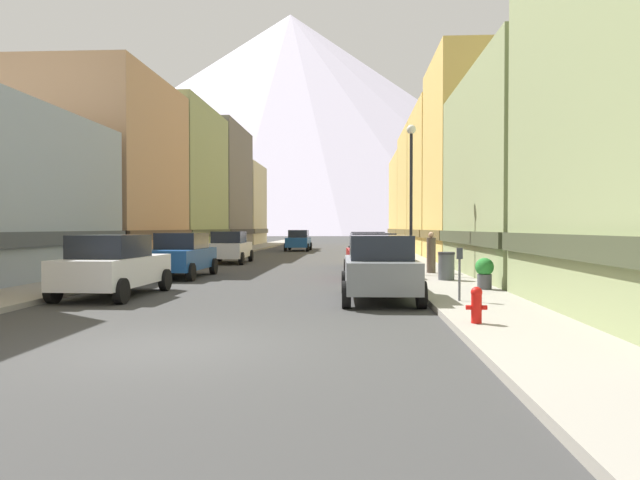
{
  "coord_description": "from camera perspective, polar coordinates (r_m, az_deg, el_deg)",
  "views": [
    {
      "loc": [
        3.08,
        -9.54,
        1.99
      ],
      "look_at": [
        0.65,
        33.55,
        1.08
      ],
      "focal_mm": 33.08,
      "sensor_mm": 36.0,
      "label": 1
    }
  ],
  "objects": [
    {
      "name": "pedestrian_0",
      "position": [
        24.34,
        10.7,
        -1.34
      ],
      "size": [
        0.36,
        0.36,
        1.66
      ],
      "color": "brown",
      "rests_on": "sidewalk_right"
    },
    {
      "name": "storefront_left_5",
      "position": [
        68.77,
        -9.62,
        3.24
      ],
      "size": [
        9.67,
        9.73,
        9.21
      ],
      "color": "beige",
      "rests_on": "ground"
    },
    {
      "name": "storefront_left_2",
      "position": [
        35.46,
        -20.84,
        5.95
      ],
      "size": [
        7.91,
        10.51,
        10.28
      ],
      "color": "tan",
      "rests_on": "ground"
    },
    {
      "name": "fire_hydrant_near",
      "position": [
        11.76,
        14.9,
        -5.97
      ],
      "size": [
        0.4,
        0.22,
        0.7
      ],
      "color": "red",
      "rests_on": "sidewalk_right"
    },
    {
      "name": "potted_plant_0",
      "position": [
        18.27,
        15.62,
        -2.98
      ],
      "size": [
        0.55,
        0.55,
        0.94
      ],
      "color": "#4C4C51",
      "rests_on": "sidewalk_right"
    },
    {
      "name": "car_left_0",
      "position": [
        17.94,
        -19.37,
        -2.34
      ],
      "size": [
        2.17,
        4.45,
        1.78
      ],
      "color": "silver",
      "rests_on": "ground"
    },
    {
      "name": "storefront_left_4",
      "position": [
        57.95,
        -12.02,
        4.79
      ],
      "size": [
        9.52,
        11.73,
        11.63
      ],
      "color": "#66605B",
      "rests_on": "ground"
    },
    {
      "name": "car_left_1",
      "position": [
        24.19,
        -13.31,
        -1.4
      ],
      "size": [
        2.13,
        4.43,
        1.78
      ],
      "color": "#19478C",
      "rests_on": "ground"
    },
    {
      "name": "storefront_left_3",
      "position": [
        46.26,
        -15.58,
        5.29
      ],
      "size": [
        8.84,
        11.75,
        10.98
      ],
      "color": "#8C9966",
      "rests_on": "ground"
    },
    {
      "name": "car_right_1",
      "position": [
        22.77,
        5.04,
        -1.53
      ],
      "size": [
        2.23,
        4.47,
        1.78
      ],
      "color": "#9E1111",
      "rests_on": "ground"
    },
    {
      "name": "streetlamp_right",
      "position": [
        23.46,
        8.81,
        6.08
      ],
      "size": [
        0.36,
        0.36,
        5.86
      ],
      "color": "black",
      "rests_on": "sidewalk_right"
    },
    {
      "name": "storefront_right_1",
      "position": [
        25.0,
        23.17,
        5.41
      ],
      "size": [
        8.44,
        11.69,
        8.02
      ],
      "color": "#8C9966",
      "rests_on": "ground"
    },
    {
      "name": "car_left_2",
      "position": [
        33.26,
        -8.72,
        -0.68
      ],
      "size": [
        2.15,
        4.44,
        1.78
      ],
      "color": "silver",
      "rests_on": "ground"
    },
    {
      "name": "mountain_backdrop",
      "position": [
        275.22,
        -2.86,
        11.17
      ],
      "size": [
        268.52,
        268.52,
        99.26
      ],
      "primitive_type": "cone",
      "color": "silver",
      "rests_on": "ground"
    },
    {
      "name": "car_driving_0",
      "position": [
        50.49,
        -2.1,
        -0.03
      ],
      "size": [
        2.06,
        4.4,
        1.78
      ],
      "color": "#19478C",
      "rests_on": "ground"
    },
    {
      "name": "storefront_right_2",
      "position": [
        35.0,
        17.63,
        6.99
      ],
      "size": [
        8.74,
        8.42,
        11.46
      ],
      "color": "#D8B259",
      "rests_on": "ground"
    },
    {
      "name": "sidewalk_right",
      "position": [
        44.69,
        7.29,
        -1.26
      ],
      "size": [
        2.5,
        100.0,
        0.15
      ],
      "primitive_type": "cube",
      "color": "gray",
      "rests_on": "ground"
    },
    {
      "name": "ground_plane",
      "position": [
        10.22,
        -14.63,
        -10.05
      ],
      "size": [
        400.0,
        400.0,
        0.0
      ],
      "primitive_type": "plane",
      "color": "#373737"
    },
    {
      "name": "storefront_right_4",
      "position": [
        55.13,
        12.63,
        4.51
      ],
      "size": [
        9.42,
        10.49,
        10.73
      ],
      "color": "#D8B259",
      "rests_on": "ground"
    },
    {
      "name": "storefront_right_3",
      "position": [
        44.67,
        15.45,
        5.28
      ],
      "size": [
        10.3,
        10.31,
        10.74
      ],
      "color": "#D8B259",
      "rests_on": "ground"
    },
    {
      "name": "sidewalk_left",
      "position": [
        45.54,
        -8.6,
        -1.21
      ],
      "size": [
        2.5,
        100.0,
        0.15
      ],
      "primitive_type": "cube",
      "color": "gray",
      "rests_on": "ground"
    },
    {
      "name": "parking_meter_near",
      "position": [
        15.19,
        13.35,
        -2.5
      ],
      "size": [
        0.14,
        0.1,
        1.33
      ],
      "color": "#595960",
      "rests_on": "sidewalk_right"
    },
    {
      "name": "trash_bin_right",
      "position": [
        21.14,
        12.12,
        -2.46
      ],
      "size": [
        0.59,
        0.59,
        0.98
      ],
      "color": "#4C5156",
      "rests_on": "sidewalk_right"
    },
    {
      "name": "storefront_right_5",
      "position": [
        67.16,
        10.55,
        3.58
      ],
      "size": [
        8.55,
        13.68,
        9.91
      ],
      "color": "#D8B259",
      "rests_on": "ground"
    },
    {
      "name": "car_right_0",
      "position": [
        16.12,
        5.78,
        -2.67
      ],
      "size": [
        2.15,
        4.44,
        1.78
      ],
      "color": "slate",
      "rests_on": "ground"
    },
    {
      "name": "car_right_2",
      "position": [
        29.3,
        4.63,
        -0.92
      ],
      "size": [
        2.09,
        4.41,
        1.78
      ],
      "color": "black",
      "rests_on": "ground"
    }
  ]
}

